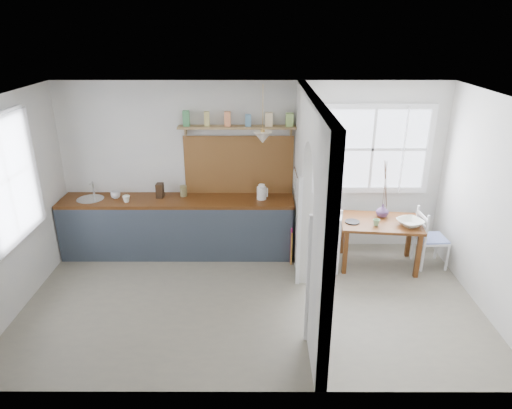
{
  "coord_description": "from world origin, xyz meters",
  "views": [
    {
      "loc": [
        0.07,
        -5.06,
        3.38
      ],
      "look_at": [
        0.06,
        0.39,
        1.18
      ],
      "focal_mm": 32.0,
      "sensor_mm": 36.0,
      "label": 1
    }
  ],
  "objects_px": {
    "dining_table": "(378,243)",
    "vase": "(382,211)",
    "chair_left": "(327,241)",
    "kettle": "(262,192)",
    "chair_right": "(432,238)"
  },
  "relations": [
    {
      "from": "dining_table",
      "to": "vase",
      "type": "xyz_separation_m",
      "value": [
        0.06,
        0.17,
        0.45
      ]
    },
    {
      "from": "vase",
      "to": "chair_left",
      "type": "bearing_deg",
      "value": -162.67
    },
    {
      "from": "dining_table",
      "to": "kettle",
      "type": "distance_m",
      "value": 1.88
    },
    {
      "from": "dining_table",
      "to": "chair_left",
      "type": "distance_m",
      "value": 0.78
    },
    {
      "from": "dining_table",
      "to": "vase",
      "type": "bearing_deg",
      "value": 77.65
    },
    {
      "from": "chair_right",
      "to": "vase",
      "type": "bearing_deg",
      "value": 71.88
    },
    {
      "from": "chair_right",
      "to": "kettle",
      "type": "distance_m",
      "value": 2.58
    },
    {
      "from": "chair_left",
      "to": "chair_right",
      "type": "bearing_deg",
      "value": 105.65
    },
    {
      "from": "dining_table",
      "to": "vase",
      "type": "distance_m",
      "value": 0.48
    },
    {
      "from": "dining_table",
      "to": "chair_right",
      "type": "xyz_separation_m",
      "value": [
        0.77,
        -0.02,
        0.09
      ]
    },
    {
      "from": "chair_left",
      "to": "kettle",
      "type": "distance_m",
      "value": 1.2
    },
    {
      "from": "kettle",
      "to": "vase",
      "type": "bearing_deg",
      "value": 10.16
    },
    {
      "from": "kettle",
      "to": "chair_right",
      "type": "bearing_deg",
      "value": 7.83
    },
    {
      "from": "chair_left",
      "to": "kettle",
      "type": "xyz_separation_m",
      "value": [
        -0.94,
        0.46,
        0.59
      ]
    },
    {
      "from": "chair_right",
      "to": "dining_table",
      "type": "bearing_deg",
      "value": 85.3
    }
  ]
}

